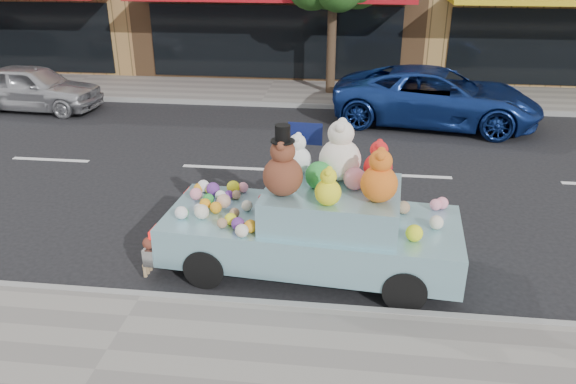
# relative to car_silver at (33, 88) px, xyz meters

# --- Properties ---
(ground) EXTENTS (120.00, 120.00, 0.00)m
(ground) POSITION_rel_car_silver_xyz_m (6.46, -3.85, -0.66)
(ground) COLOR black
(ground) RESTS_ON ground
(near_sidewalk) EXTENTS (60.00, 3.00, 0.12)m
(near_sidewalk) POSITION_rel_car_silver_xyz_m (6.46, -10.35, -0.60)
(near_sidewalk) COLOR gray
(near_sidewalk) RESTS_ON ground
(far_sidewalk) EXTENTS (60.00, 3.00, 0.12)m
(far_sidewalk) POSITION_rel_car_silver_xyz_m (6.46, 2.65, -0.60)
(far_sidewalk) COLOR gray
(far_sidewalk) RESTS_ON ground
(near_kerb) EXTENTS (60.00, 0.12, 0.13)m
(near_kerb) POSITION_rel_car_silver_xyz_m (6.46, -8.85, -0.59)
(near_kerb) COLOR gray
(near_kerb) RESTS_ON ground
(far_kerb) EXTENTS (60.00, 0.12, 0.13)m
(far_kerb) POSITION_rel_car_silver_xyz_m (6.46, 1.15, -0.59)
(far_kerb) COLOR gray
(far_kerb) RESTS_ON ground
(car_silver) EXTENTS (3.96, 1.80, 1.32)m
(car_silver) POSITION_rel_car_silver_xyz_m (0.00, 0.00, 0.00)
(car_silver) COLOR #BBBBC0
(car_silver) RESTS_ON ground
(car_blue) EXTENTS (5.71, 3.33, 1.49)m
(car_blue) POSITION_rel_car_silver_xyz_m (11.41, -0.01, 0.09)
(car_blue) COLOR navy
(car_blue) RESTS_ON ground
(art_car) EXTENTS (4.61, 2.09, 2.35)m
(art_car) POSITION_rel_car_silver_xyz_m (8.73, -7.70, 0.15)
(art_car) COLOR black
(art_car) RESTS_ON ground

